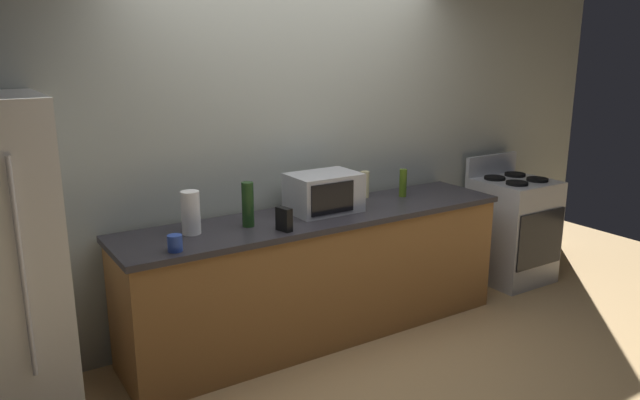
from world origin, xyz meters
TOP-DOWN VIEW (x-y plane):
  - ground_plane at (0.00, 0.00)m, footprint 8.00×8.00m
  - back_wall at (0.00, 0.81)m, footprint 6.40×0.10m
  - counter_run at (0.00, 0.40)m, footprint 2.84×0.64m
  - stove_range at (2.00, 0.40)m, footprint 0.60×0.61m
  - microwave at (0.06, 0.45)m, footprint 0.48×0.35m
  - paper_towel_roll at (-0.91, 0.45)m, footprint 0.12×0.12m
  - cordless_phone at (-0.40, 0.20)m, footprint 0.07×0.12m
  - bottle_olive_oil at (0.80, 0.48)m, footprint 0.06×0.06m
  - bottle_wine at (-0.54, 0.40)m, footprint 0.08×0.08m
  - bottle_hand_soap at (0.54, 0.62)m, footprint 0.07×0.07m
  - mug_blue at (-1.11, 0.19)m, footprint 0.08×0.08m

SIDE VIEW (x-z plane):
  - ground_plane at x=0.00m, z-range 0.00..0.00m
  - counter_run at x=0.00m, z-range 0.00..0.90m
  - stove_range at x=2.00m, z-range -0.08..1.00m
  - mug_blue at x=-1.11m, z-range 0.90..1.00m
  - cordless_phone at x=-0.40m, z-range 0.90..1.05m
  - bottle_hand_soap at x=0.54m, z-range 0.90..1.10m
  - bottle_olive_oil at x=0.80m, z-range 0.90..1.11m
  - microwave at x=0.06m, z-range 0.90..1.17m
  - paper_towel_roll at x=-0.91m, z-range 0.90..1.17m
  - bottle_wine at x=-0.54m, z-range 0.90..1.19m
  - back_wall at x=0.00m, z-range 0.00..2.70m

